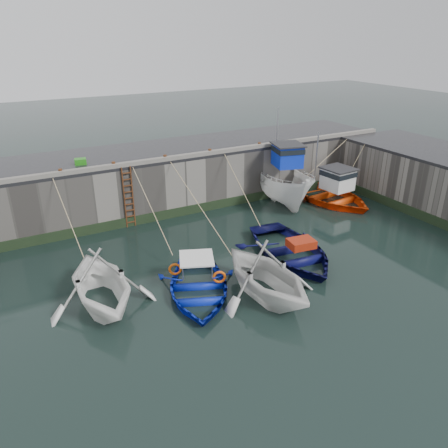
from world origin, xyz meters
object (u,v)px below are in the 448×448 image
boat_near_blacktrim (265,295)px  bollard_a (61,172)px  ladder (129,198)px  bollard_b (114,165)px  fish_crate (80,161)px  bollard_e (259,145)px  boat_near_white (103,304)px  boat_near_navy (290,257)px  boat_near_blue (198,293)px  boat_far_orange (329,194)px  boat_far_white (282,182)px  bollard_d (210,151)px  bollard_c (165,158)px

boat_near_blacktrim → bollard_a: size_ratio=17.05×
ladder → bollard_b: (-0.50, 0.34, 1.71)m
fish_crate → bollard_b: bearing=-37.8°
ladder → bollard_e: (8.00, 0.34, 1.71)m
boat_near_white → fish_crate: size_ratio=8.49×
boat_near_white → boat_near_navy: 8.38m
boat_near_blue → boat_far_orange: boat_far_orange is taller
boat_near_blue → boat_far_orange: 12.41m
boat_near_blacktrim → bollard_e: size_ratio=17.05×
boat_near_blacktrim → bollard_b: bearing=104.6°
boat_far_white → fish_crate: 11.36m
ladder → bollard_d: 5.11m
ladder → bollard_a: 3.47m
boat_far_white → bollard_e: boat_far_white is taller
ladder → boat_far_white: size_ratio=0.44×
bollard_b → bollard_c: 2.70m
bollard_a → bollard_d: same height
boat_near_blacktrim → boat_near_navy: 3.44m
bollard_c → bollard_d: size_ratio=1.00×
boat_near_blue → bollard_a: 9.02m
boat_near_blacktrim → boat_near_navy: size_ratio=0.85×
boat_near_white → boat_near_blue: bearing=-16.1°
ladder → boat_near_blacktrim: bearing=-73.9°
boat_far_orange → bollard_c: bearing=160.6°
bollard_a → bollard_e: bearing=0.0°
bollard_a → bollard_b: same height
fish_crate → bollard_c: 4.23m
fish_crate → bollard_e: (9.81, -1.35, -0.00)m
boat_far_white → bollard_b: bearing=-170.7°
bollard_d → bollard_c: bearing=180.0°
ladder → boat_near_blacktrim: ladder is taller
boat_near_navy → boat_far_white: (3.84, 6.10, 1.10)m
fish_crate → bollard_c: bearing=-10.5°
bollard_a → bollard_d: bearing=0.0°
boat_near_white → bollard_e: 13.39m
boat_near_blacktrim → fish_crate: size_ratio=8.51×
boat_near_white → boat_far_white: 13.56m
boat_far_white → bollard_c: boat_far_white is taller
boat_near_white → bollard_a: 7.47m
boat_near_blue → bollard_c: size_ratio=17.10×
boat_near_navy → boat_near_blue: bearing=-164.6°
bollard_d → bollard_e: 3.20m
boat_near_blue → bollard_e: size_ratio=17.10×
bollard_d → boat_near_blue: bearing=-120.2°
boat_near_blue → boat_far_white: (8.78, 6.81, 1.10)m
boat_near_blacktrim → boat_far_white: size_ratio=0.66×
boat_far_white → bollard_a: (-12.10, 0.90, 2.20)m
boat_far_white → bollard_d: boat_far_white is taller
boat_near_blacktrim → fish_crate: bearing=108.8°
boat_far_white → bollard_d: 4.91m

